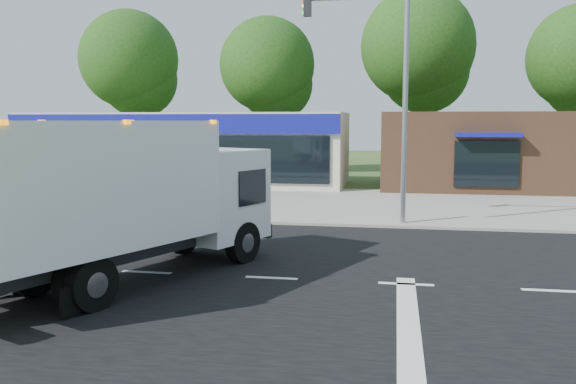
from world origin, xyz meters
name	(u,v)px	position (x,y,z in m)	size (l,w,h in m)	color
ground	(271,279)	(0.00, 0.00, 0.00)	(120.00, 120.00, 0.00)	#385123
road_asphalt	(271,278)	(0.00, 0.00, 0.00)	(60.00, 14.00, 0.02)	black
sidewalk	(317,219)	(0.00, 8.20, 0.06)	(60.00, 2.40, 0.12)	gray
parking_apron	(334,200)	(0.00, 14.00, 0.01)	(60.00, 9.00, 0.02)	gray
lane_markings	(324,298)	(1.35, -1.35, 0.02)	(55.20, 7.00, 0.01)	silver
ems_box_truck	(118,190)	(-3.19, -0.95, 2.07)	(5.50, 8.40, 3.58)	black
emergency_worker	(84,255)	(-3.53, -1.91, 0.84)	(0.67, 0.55, 1.70)	tan
retail_strip_mall	(187,148)	(-9.00, 19.93, 2.01)	(18.00, 6.20, 4.00)	beige
brown_storefront	(478,151)	(7.00, 19.98, 2.00)	(10.00, 6.70, 4.00)	#382316
traffic_signal_pole	(386,80)	(2.35, 7.60, 4.92)	(3.51, 0.25, 8.00)	gray
background_trees	(343,63)	(-0.85, 28.16, 7.38)	(36.77, 7.39, 12.10)	#332114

